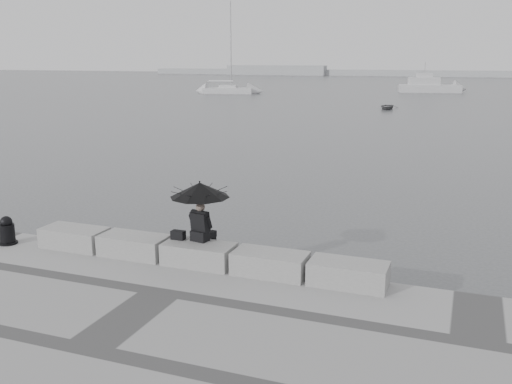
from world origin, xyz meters
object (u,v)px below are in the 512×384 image
at_px(seated_person, 200,196).
at_px(mooring_bollard, 7,232).
at_px(dinghy, 387,107).
at_px(sailboat_left, 228,90).
at_px(motor_cruiser, 430,86).

height_order(seated_person, mooring_bollard, seated_person).
distance_m(mooring_bollard, dinghy, 48.14).
bearing_deg(sailboat_left, seated_person, -79.48).
height_order(seated_person, dinghy, seated_person).
relative_size(seated_person, mooring_bollard, 1.91).
xyz_separation_m(mooring_bollard, motor_cruiser, (4.41, 79.25, 0.08)).
height_order(sailboat_left, motor_cruiser, sailboat_left).
relative_size(sailboat_left, dinghy, 4.52).
bearing_deg(motor_cruiser, mooring_bollard, -106.92).
relative_size(seated_person, motor_cruiser, 0.15).
bearing_deg(sailboat_left, dinghy, -48.01).
bearing_deg(seated_person, mooring_bollard, -162.60).
bearing_deg(mooring_bollard, dinghy, 86.92).
bearing_deg(mooring_bollard, sailboat_left, 108.90).
bearing_deg(motor_cruiser, sailboat_left, -167.84).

